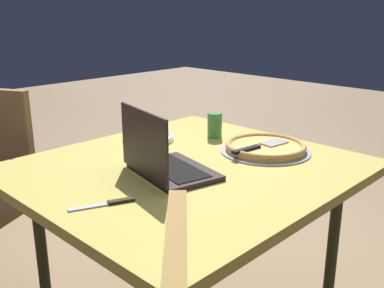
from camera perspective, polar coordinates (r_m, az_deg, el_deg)
dining_table at (r=1.70m, az=-0.60°, el=-4.41°), size 1.18×1.08×0.71m
laptop at (r=1.56m, az=-3.60°, el=-2.24°), size 0.29×0.36×0.24m
pizza_plate at (r=1.99m, az=-5.56°, el=0.82°), size 0.23×0.23×0.04m
pizza_tray at (r=1.85m, az=9.36°, el=-0.42°), size 0.37×0.37×0.04m
table_knife at (r=1.37m, az=-10.55°, el=-7.46°), size 0.19×0.09×0.01m
drink_cup at (r=2.02m, az=2.91°, el=2.46°), size 0.07×0.07×0.11m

